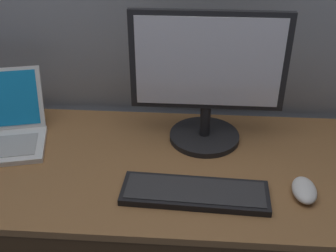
# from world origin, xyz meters

# --- Properties ---
(desk) EXTENTS (1.73, 0.65, 0.71)m
(desk) POSITION_xyz_m (0.00, -0.01, 0.48)
(desk) COLOR olive
(desk) RESTS_ON ground
(external_monitor) EXTENTS (0.50, 0.24, 0.46)m
(external_monitor) POSITION_xyz_m (0.20, 0.14, 0.94)
(external_monitor) COLOR black
(external_monitor) RESTS_ON desk
(wired_keyboard) EXTENTS (0.43, 0.15, 0.02)m
(wired_keyboard) POSITION_xyz_m (0.17, -0.15, 0.73)
(wired_keyboard) COLOR black
(wired_keyboard) RESTS_ON desk
(computer_mouse) EXTENTS (0.08, 0.12, 0.04)m
(computer_mouse) POSITION_xyz_m (0.48, -0.13, 0.73)
(computer_mouse) COLOR white
(computer_mouse) RESTS_ON desk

